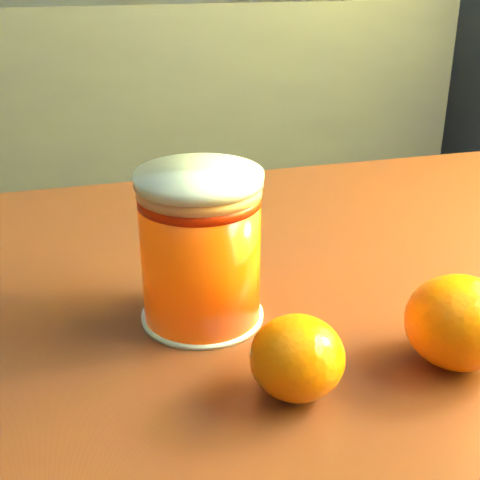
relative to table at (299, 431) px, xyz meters
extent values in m
cube|color=maroon|center=(0.00, 0.00, 0.08)|extent=(1.05, 0.76, 0.04)
cylinder|color=#F94604|center=(-0.07, 0.03, 0.15)|extent=(0.09, 0.09, 0.10)
cylinder|color=#EF9A61|center=(-0.07, 0.03, 0.20)|extent=(0.09, 0.09, 0.01)
cylinder|color=silver|center=(-0.07, 0.03, 0.21)|extent=(0.09, 0.09, 0.01)
ellipsoid|color=orange|center=(-0.03, -0.07, 0.12)|extent=(0.07, 0.07, 0.05)
ellipsoid|color=orange|center=(0.09, -0.06, 0.13)|extent=(0.09, 0.09, 0.06)
camera|label=1|loc=(-0.14, -0.40, 0.36)|focal=50.00mm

